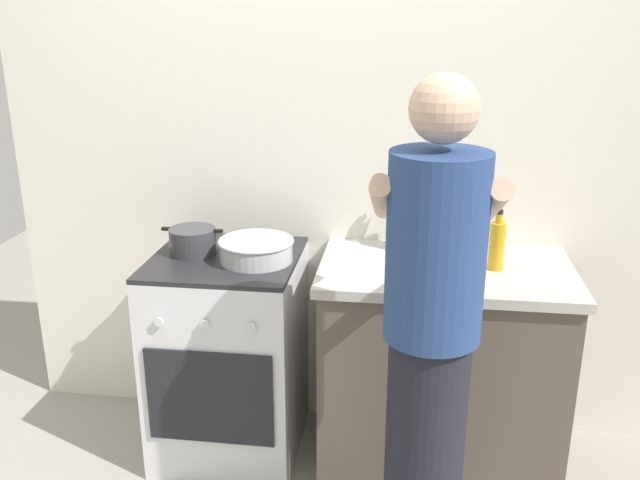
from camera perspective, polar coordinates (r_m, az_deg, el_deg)
ground at (r=3.05m, az=-1.30°, el=-18.83°), size 6.00×6.00×0.00m
back_wall at (r=2.96m, az=3.90°, el=6.82°), size 3.20×0.10×2.50m
countertop at (r=2.90m, az=10.08°, el=-10.54°), size 1.00×0.60×0.90m
stove_range at (r=2.99m, az=-7.65°, el=-9.54°), size 0.60×0.62×0.90m
pot at (r=2.85m, az=-10.68°, el=-0.08°), size 0.26×0.19×0.11m
mixing_bowl at (r=2.73m, az=-5.41°, el=-0.76°), size 0.31×0.31×0.09m
utensil_crock at (r=2.88m, az=6.57°, el=1.10°), size 0.10×0.10×0.30m
spice_bottle at (r=2.74m, az=10.28°, el=-1.15°), size 0.04×0.04×0.08m
oil_bottle at (r=2.70m, az=14.68°, el=-0.37°), size 0.06×0.06×0.24m
person at (r=2.17m, az=9.28°, el=-8.86°), size 0.41×0.50×1.70m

